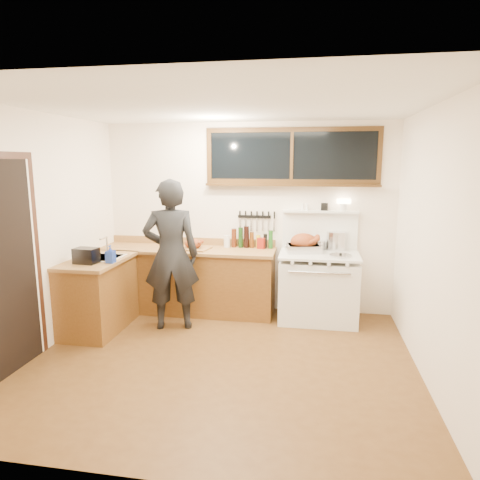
% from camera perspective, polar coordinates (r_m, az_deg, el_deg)
% --- Properties ---
extents(ground_plane, '(4.00, 3.50, 0.02)m').
position_cam_1_polar(ground_plane, '(4.69, -2.45, -15.98)').
color(ground_plane, '#533215').
extents(room_shell, '(4.10, 3.60, 2.65)m').
position_cam_1_polar(room_shell, '(4.22, -2.62, 4.64)').
color(room_shell, white).
rests_on(room_shell, ground).
extents(counter_back, '(2.44, 0.64, 1.00)m').
position_cam_1_polar(counter_back, '(6.03, -7.04, -5.24)').
color(counter_back, brown).
rests_on(counter_back, ground).
extents(counter_left, '(0.64, 1.09, 0.90)m').
position_cam_1_polar(counter_left, '(5.63, -18.36, -6.86)').
color(counter_left, brown).
rests_on(counter_left, ground).
extents(sink_unit, '(0.50, 0.45, 0.37)m').
position_cam_1_polar(sink_unit, '(5.59, -18.05, -2.78)').
color(sink_unit, white).
rests_on(sink_unit, counter_left).
extents(vintage_stove, '(1.02, 0.74, 1.59)m').
position_cam_1_polar(vintage_stove, '(5.75, 10.40, -6.00)').
color(vintage_stove, white).
rests_on(vintage_stove, ground).
extents(back_window, '(2.32, 0.13, 0.77)m').
position_cam_1_polar(back_window, '(5.83, 6.89, 10.25)').
color(back_window, black).
rests_on(back_window, room_shell).
extents(left_doorway, '(0.02, 1.04, 2.17)m').
position_cam_1_polar(left_doorway, '(4.69, -28.71, -3.06)').
color(left_doorway, black).
rests_on(left_doorway, ground).
extents(knife_strip, '(0.52, 0.03, 0.28)m').
position_cam_1_polar(knife_strip, '(5.94, 2.10, 3.01)').
color(knife_strip, black).
rests_on(knife_strip, room_shell).
extents(man, '(0.78, 0.61, 1.87)m').
position_cam_1_polar(man, '(5.35, -9.17, -1.98)').
color(man, black).
rests_on(man, ground).
extents(soap_bottle, '(0.10, 0.10, 0.21)m').
position_cam_1_polar(soap_bottle, '(5.24, -16.89, -1.80)').
color(soap_bottle, '#2341B3').
rests_on(soap_bottle, counter_left).
extents(toaster, '(0.28, 0.20, 0.18)m').
position_cam_1_polar(toaster, '(5.31, -19.83, -1.98)').
color(toaster, black).
rests_on(toaster, counter_left).
extents(cutting_board, '(0.49, 0.39, 0.15)m').
position_cam_1_polar(cutting_board, '(5.84, -6.24, -0.69)').
color(cutting_board, olive).
rests_on(cutting_board, counter_back).
extents(roast_turkey, '(0.50, 0.41, 0.25)m').
position_cam_1_polar(roast_turkey, '(5.68, 8.49, -0.57)').
color(roast_turkey, silver).
rests_on(roast_turkey, vintage_stove).
extents(stockpot, '(0.30, 0.30, 0.25)m').
position_cam_1_polar(stockpot, '(5.89, 12.74, -0.09)').
color(stockpot, silver).
rests_on(stockpot, vintage_stove).
extents(saucepan, '(0.18, 0.30, 0.13)m').
position_cam_1_polar(saucepan, '(5.84, 10.38, -0.68)').
color(saucepan, silver).
rests_on(saucepan, vintage_stove).
extents(pot_lid, '(0.30, 0.30, 0.04)m').
position_cam_1_polar(pot_lid, '(5.52, 13.25, -2.01)').
color(pot_lid, silver).
rests_on(pot_lid, vintage_stove).
extents(coffee_tin, '(0.12, 0.10, 0.15)m').
position_cam_1_polar(coffee_tin, '(5.85, 2.85, -0.44)').
color(coffee_tin, maroon).
rests_on(coffee_tin, counter_back).
extents(pitcher, '(0.11, 0.11, 0.17)m').
position_cam_1_polar(pitcher, '(5.94, -1.75, -0.18)').
color(pitcher, white).
rests_on(pitcher, counter_back).
extents(bottle_cluster, '(0.57, 0.07, 0.30)m').
position_cam_1_polar(bottle_cluster, '(5.89, 1.29, 0.18)').
color(bottle_cluster, black).
rests_on(bottle_cluster, counter_back).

